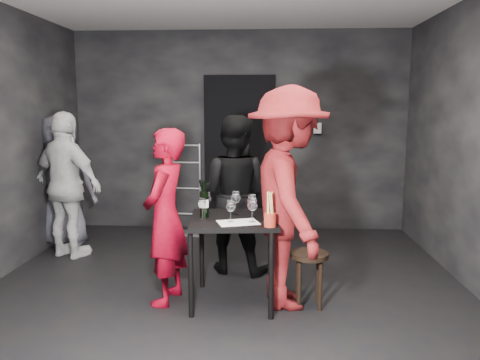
# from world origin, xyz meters

# --- Properties ---
(floor) EXTENTS (4.50, 5.00, 0.02)m
(floor) POSITION_xyz_m (0.00, 0.00, 0.00)
(floor) COLOR black
(floor) RESTS_ON ground
(wall_back) EXTENTS (4.50, 0.04, 2.70)m
(wall_back) POSITION_xyz_m (0.00, 2.50, 1.35)
(wall_back) COLOR black
(wall_back) RESTS_ON ground
(wall_front) EXTENTS (4.50, 0.04, 2.70)m
(wall_front) POSITION_xyz_m (0.00, -2.50, 1.35)
(wall_front) COLOR black
(wall_front) RESTS_ON ground
(doorway) EXTENTS (0.95, 0.10, 2.10)m
(doorway) POSITION_xyz_m (0.00, 2.44, 1.05)
(doorway) COLOR black
(doorway) RESTS_ON ground
(wallbox_upper) EXTENTS (0.12, 0.06, 0.12)m
(wallbox_upper) POSITION_xyz_m (0.85, 2.45, 1.45)
(wallbox_upper) COLOR #B7B7B2
(wallbox_upper) RESTS_ON wall_back
(wallbox_lower) EXTENTS (0.10, 0.06, 0.14)m
(wallbox_lower) POSITION_xyz_m (1.05, 2.45, 1.40)
(wallbox_lower) COLOR #B7B7B2
(wallbox_lower) RESTS_ON wall_back
(hand_truck) EXTENTS (0.40, 0.34, 1.20)m
(hand_truck) POSITION_xyz_m (-0.70, 2.18, 0.22)
(hand_truck) COLOR #B2B2B7
(hand_truck) RESTS_ON floor
(tasting_table) EXTENTS (0.72, 0.72, 0.75)m
(tasting_table) POSITION_xyz_m (0.09, -0.06, 0.65)
(tasting_table) COLOR black
(tasting_table) RESTS_ON floor
(stool) EXTENTS (0.32, 0.32, 0.47)m
(stool) POSITION_xyz_m (0.73, -0.11, 0.37)
(stool) COLOR black
(stool) RESTS_ON floor
(server_red) EXTENTS (0.44, 0.60, 1.51)m
(server_red) POSITION_xyz_m (-0.49, -0.07, 0.75)
(server_red) COLOR maroon
(server_red) RESTS_ON floor
(woman_black) EXTENTS (0.92, 0.65, 1.71)m
(woman_black) POSITION_xyz_m (0.04, 0.75, 0.86)
(woman_black) COLOR black
(woman_black) RESTS_ON floor
(man_maroon) EXTENTS (0.98, 1.59, 2.28)m
(man_maroon) POSITION_xyz_m (0.55, -0.07, 1.14)
(man_maroon) COLOR maroon
(man_maroon) RESTS_ON floor
(bystander_cream) EXTENTS (1.16, 0.89, 1.78)m
(bystander_cream) POSITION_xyz_m (-1.84, 1.09, 0.89)
(bystander_cream) COLOR silver
(bystander_cream) RESTS_ON floor
(bystander_grey) EXTENTS (0.86, 0.50, 1.70)m
(bystander_grey) POSITION_xyz_m (-2.10, 1.55, 0.85)
(bystander_grey) COLOR #595966
(bystander_grey) RESTS_ON floor
(tasting_mat) EXTENTS (0.37, 0.30, 0.00)m
(tasting_mat) POSITION_xyz_m (0.14, -0.23, 0.75)
(tasting_mat) COLOR white
(tasting_mat) RESTS_ON tasting_table
(wine_glass_a) EXTENTS (0.10, 0.10, 0.19)m
(wine_glass_a) POSITION_xyz_m (-0.17, -0.10, 0.85)
(wine_glass_a) COLOR white
(wine_glass_a) RESTS_ON tasting_table
(wine_glass_b) EXTENTS (0.10, 0.10, 0.21)m
(wine_glass_b) POSITION_xyz_m (-0.15, 0.08, 0.86)
(wine_glass_b) COLOR white
(wine_glass_b) RESTS_ON tasting_table
(wine_glass_c) EXTENTS (0.11, 0.11, 0.22)m
(wine_glass_c) POSITION_xyz_m (0.10, 0.09, 0.86)
(wine_glass_c) COLOR white
(wine_glass_c) RESTS_ON tasting_table
(wine_glass_d) EXTENTS (0.08, 0.08, 0.20)m
(wine_glass_d) POSITION_xyz_m (0.08, -0.21, 0.85)
(wine_glass_d) COLOR white
(wine_glass_d) RESTS_ON tasting_table
(wine_glass_e) EXTENTS (0.09, 0.09, 0.22)m
(wine_glass_e) POSITION_xyz_m (0.26, -0.22, 0.86)
(wine_glass_e) COLOR white
(wine_glass_e) RESTS_ON tasting_table
(wine_glass_f) EXTENTS (0.09, 0.09, 0.22)m
(wine_glass_f) POSITION_xyz_m (0.25, -0.04, 0.86)
(wine_glass_f) COLOR white
(wine_glass_f) RESTS_ON tasting_table
(wine_bottle) EXTENTS (0.08, 0.08, 0.31)m
(wine_bottle) POSITION_xyz_m (-0.16, -0.05, 0.87)
(wine_bottle) COLOR black
(wine_bottle) RESTS_ON tasting_table
(breadstick_cup) EXTENTS (0.10, 0.10, 0.30)m
(breadstick_cup) POSITION_xyz_m (0.40, -0.34, 0.88)
(breadstick_cup) COLOR #A12818
(breadstick_cup) RESTS_ON tasting_table
(reserved_card) EXTENTS (0.11, 0.14, 0.10)m
(reserved_card) POSITION_xyz_m (0.40, -0.12, 0.80)
(reserved_card) COLOR white
(reserved_card) RESTS_ON tasting_table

